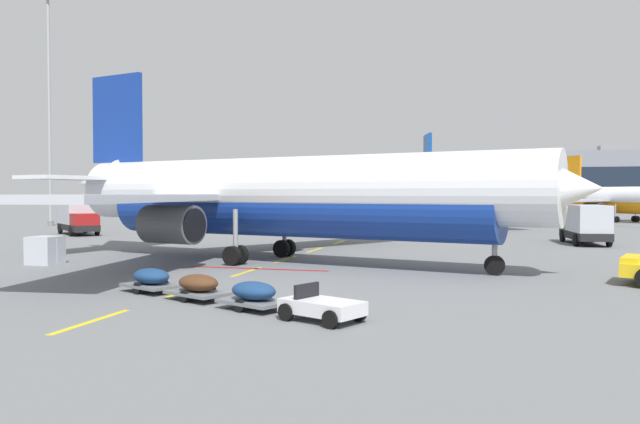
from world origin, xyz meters
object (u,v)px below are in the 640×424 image
(airliner_foreground, at_px, (281,195))
(airliner_mid_left, at_px, (633,200))
(uld_cargo_container, at_px, (45,250))
(catering_truck, at_px, (78,218))
(airliner_far_center, at_px, (413,202))
(apron_light_mast_near, at_px, (49,83))
(baggage_train, at_px, (225,290))
(fuel_service_truck, at_px, (586,224))

(airliner_foreground, xyz_separation_m, airliner_mid_left, (30.87, 59.97, -0.77))
(airliner_mid_left, height_order, uld_cargo_container, airliner_mid_left)
(catering_truck, bearing_deg, airliner_far_center, 29.44)
(airliner_far_center, bearing_deg, catering_truck, -150.56)
(catering_truck, bearing_deg, apron_light_mast_near, 136.07)
(airliner_far_center, distance_m, apron_light_mast_near, 47.13)
(airliner_foreground, height_order, airliner_far_center, airliner_foreground)
(baggage_train, bearing_deg, uld_cargo_container, 148.81)
(airliner_foreground, relative_size, uld_cargo_container, 21.30)
(airliner_mid_left, xyz_separation_m, fuel_service_truck, (-11.67, -41.51, -1.54))
(baggage_train, bearing_deg, airliner_foreground, 100.73)
(catering_truck, bearing_deg, fuel_service_truck, 0.64)
(baggage_train, height_order, uld_cargo_container, uld_cargo_container)
(airliner_foreground, distance_m, apron_light_mast_near, 53.51)
(airliner_foreground, xyz_separation_m, uld_cargo_container, (-12.62, -4.76, -3.15))
(catering_truck, bearing_deg, airliner_foreground, -33.29)
(baggage_train, xyz_separation_m, uld_cargo_container, (-15.28, 9.25, 0.27))
(airliner_foreground, height_order, catering_truck, airliner_foreground)
(airliner_foreground, xyz_separation_m, apron_light_mast_near, (-41.17, 31.29, 13.78))
(catering_truck, bearing_deg, baggage_train, -46.83)
(fuel_service_truck, bearing_deg, apron_light_mast_near, 168.01)
(airliner_foreground, relative_size, airliner_mid_left, 1.41)
(airliner_mid_left, relative_size, fuel_service_truck, 3.39)
(airliner_far_center, xyz_separation_m, catering_truck, (-30.79, -17.38, -1.48))
(airliner_foreground, distance_m, fuel_service_truck, 26.73)
(airliner_mid_left, relative_size, baggage_train, 2.19)
(airliner_mid_left, xyz_separation_m, airliner_far_center, (-27.41, -24.65, -0.06))
(fuel_service_truck, xyz_separation_m, apron_light_mast_near, (-60.37, 12.82, 16.08))
(airliner_far_center, relative_size, uld_cargo_container, 16.83)
(airliner_foreground, xyz_separation_m, fuel_service_truck, (19.20, 18.46, -2.30))
(airliner_far_center, bearing_deg, apron_light_mast_near, -174.83)
(airliner_mid_left, height_order, catering_truck, airliner_mid_left)
(airliner_foreground, bearing_deg, fuel_service_truck, 43.88)
(uld_cargo_container, relative_size, apron_light_mast_near, 0.06)
(airliner_far_center, xyz_separation_m, apron_light_mast_near, (-44.63, -4.04, 14.60))
(uld_cargo_container, bearing_deg, airliner_foreground, 20.68)
(catering_truck, bearing_deg, uld_cargo_container, -57.08)
(catering_truck, distance_m, uld_cargo_container, 27.06)
(airliner_foreground, height_order, fuel_service_truck, airliner_foreground)
(airliner_mid_left, bearing_deg, airliner_far_center, -138.03)
(catering_truck, distance_m, apron_light_mast_near, 25.07)
(fuel_service_truck, bearing_deg, uld_cargo_container, -143.87)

